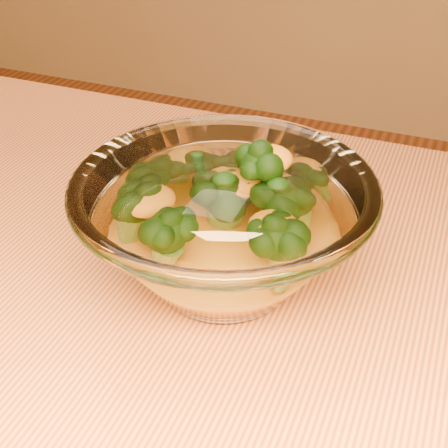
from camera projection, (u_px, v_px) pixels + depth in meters
name	position (u px, v px, depth m)	size (l,w,h in m)	color
table	(177.00, 422.00, 0.54)	(1.20, 0.80, 0.75)	#CB7D3D
glass_bowl	(224.00, 229.00, 0.51)	(0.24, 0.24, 0.11)	white
cheese_sauce	(224.00, 252.00, 0.52)	(0.13, 0.13, 0.04)	orange
broccoli_heap	(224.00, 203.00, 0.51)	(0.16, 0.15, 0.08)	black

